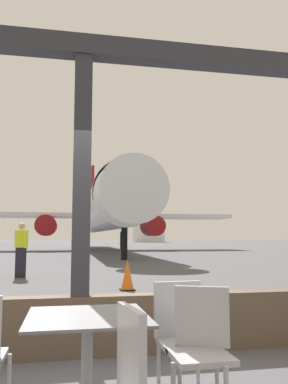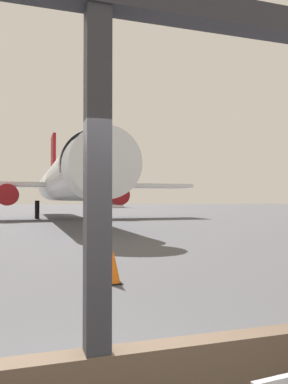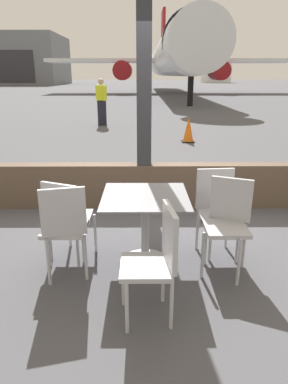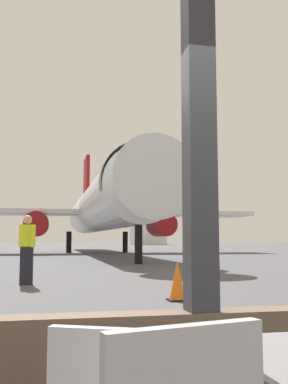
{
  "view_description": "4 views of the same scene",
  "coord_description": "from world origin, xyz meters",
  "px_view_note": "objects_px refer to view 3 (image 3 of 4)",
  "views": [
    {
      "loc": [
        -0.16,
        -4.53,
        1.3
      ],
      "look_at": [
        3.58,
        14.62,
        3.5
      ],
      "focal_mm": 37.0,
      "sensor_mm": 36.0,
      "label": 1
    },
    {
      "loc": [
        -0.56,
        -3.0,
        1.86
      ],
      "look_at": [
        5.8,
        17.06,
        2.29
      ],
      "focal_mm": 35.23,
      "sensor_mm": 36.0,
      "label": 2
    },
    {
      "loc": [
        -0.03,
        -4.8,
        1.87
      ],
      "look_at": [
        -0.01,
        -1.84,
        0.85
      ],
      "focal_mm": 32.04,
      "sensor_mm": 36.0,
      "label": 3
    },
    {
      "loc": [
        -1.03,
        -3.0,
        1.14
      ],
      "look_at": [
        3.33,
        17.72,
        3.36
      ],
      "focal_mm": 42.05,
      "sensor_mm": 36.0,
      "label": 4
    }
  ],
  "objects_px": {
    "distant_hangar": "(8,60)",
    "fuel_storage_tank": "(216,72)",
    "cafe_chair_window_left": "(64,224)",
    "cafe_chair_window_right": "(228,217)",
    "cafe_chair_side_extra": "(216,205)",
    "traffic_cone": "(188,130)",
    "airplane": "(172,57)",
    "ground_crew_worker": "(102,102)",
    "dining_table": "(145,223)",
    "cafe_chair_aisle_right": "(67,214)",
    "cafe_chair_aisle_left": "(157,255)"
  },
  "relations": [
    {
      "from": "ground_crew_worker",
      "to": "distant_hangar",
      "type": "bearing_deg",
      "value": 112.76
    },
    {
      "from": "ground_crew_worker",
      "to": "traffic_cone",
      "type": "distance_m",
      "value": 4.63
    },
    {
      "from": "dining_table",
      "to": "cafe_chair_window_left",
      "type": "xyz_separation_m",
      "value": [
        -0.75,
        -0.25,
        0.11
      ]
    },
    {
      "from": "fuel_storage_tank",
      "to": "distant_hangar",
      "type": "bearing_deg",
      "value": -162.09
    },
    {
      "from": "dining_table",
      "to": "fuel_storage_tank",
      "type": "bearing_deg",
      "value": 78.01
    },
    {
      "from": "cafe_chair_aisle_right",
      "to": "ground_crew_worker",
      "type": "height_order",
      "value": "ground_crew_worker"
    },
    {
      "from": "traffic_cone",
      "to": "fuel_storage_tank",
      "type": "distance_m",
      "value": 84.0
    },
    {
      "from": "cafe_chair_window_left",
      "to": "cafe_chair_aisle_left",
      "type": "xyz_separation_m",
      "value": [
        0.83,
        -0.56,
        -0.01
      ]
    },
    {
      "from": "cafe_chair_window_right",
      "to": "cafe_chair_aisle_left",
      "type": "bearing_deg",
      "value": -135.01
    },
    {
      "from": "cafe_chair_window_left",
      "to": "cafe_chair_side_extra",
      "type": "distance_m",
      "value": 1.59
    },
    {
      "from": "airplane",
      "to": "distant_hangar",
      "type": "height_order",
      "value": "airplane"
    },
    {
      "from": "distant_hangar",
      "to": "fuel_storage_tank",
      "type": "bearing_deg",
      "value": 17.91
    },
    {
      "from": "cafe_chair_window_left",
      "to": "cafe_chair_window_right",
      "type": "relative_size",
      "value": 1.01
    },
    {
      "from": "airplane",
      "to": "ground_crew_worker",
      "type": "height_order",
      "value": "airplane"
    },
    {
      "from": "traffic_cone",
      "to": "fuel_storage_tank",
      "type": "relative_size",
      "value": 0.1
    },
    {
      "from": "cafe_chair_side_extra",
      "to": "airplane",
      "type": "bearing_deg",
      "value": 86.16
    },
    {
      "from": "cafe_chair_aisle_right",
      "to": "distant_hangar",
      "type": "height_order",
      "value": "distant_hangar"
    },
    {
      "from": "cafe_chair_side_extra",
      "to": "airplane",
      "type": "relative_size",
      "value": 0.03
    },
    {
      "from": "airplane",
      "to": "distant_hangar",
      "type": "relative_size",
      "value": 1.58
    },
    {
      "from": "airplane",
      "to": "distant_hangar",
      "type": "distance_m",
      "value": 50.78
    },
    {
      "from": "dining_table",
      "to": "cafe_chair_window_left",
      "type": "height_order",
      "value": "cafe_chair_window_left"
    },
    {
      "from": "cafe_chair_window_right",
      "to": "cafe_chair_aisle_right",
      "type": "distance_m",
      "value": 1.61
    },
    {
      "from": "ground_crew_worker",
      "to": "traffic_cone",
      "type": "xyz_separation_m",
      "value": [
        2.9,
        -3.57,
        -0.55
      ]
    },
    {
      "from": "airplane",
      "to": "fuel_storage_tank",
      "type": "bearing_deg",
      "value": 73.97
    },
    {
      "from": "cafe_chair_side_extra",
      "to": "ground_crew_worker",
      "type": "distance_m",
      "value": 10.42
    },
    {
      "from": "traffic_cone",
      "to": "fuel_storage_tank",
      "type": "height_order",
      "value": "fuel_storage_tank"
    },
    {
      "from": "cafe_chair_window_left",
      "to": "cafe_chair_window_right",
      "type": "xyz_separation_m",
      "value": [
        1.55,
        0.16,
        -0.01
      ]
    },
    {
      "from": "dining_table",
      "to": "cafe_chair_aisle_right",
      "type": "bearing_deg",
      "value": 173.32
    },
    {
      "from": "dining_table",
      "to": "airplane",
      "type": "distance_m",
      "value": 33.94
    },
    {
      "from": "dining_table",
      "to": "ground_crew_worker",
      "type": "relative_size",
      "value": 0.48
    },
    {
      "from": "fuel_storage_tank",
      "to": "cafe_chair_aisle_left",
      "type": "bearing_deg",
      "value": -101.83
    },
    {
      "from": "cafe_chair_window_left",
      "to": "cafe_chair_aisle_left",
      "type": "distance_m",
      "value": 1.0
    },
    {
      "from": "cafe_chair_aisle_left",
      "to": "cafe_chair_side_extra",
      "type": "relative_size",
      "value": 1.0
    },
    {
      "from": "cafe_chair_window_right",
      "to": "traffic_cone",
      "type": "height_order",
      "value": "cafe_chair_window_right"
    },
    {
      "from": "cafe_chair_side_extra",
      "to": "airplane",
      "type": "distance_m",
      "value": 33.62
    },
    {
      "from": "cafe_chair_window_left",
      "to": "cafe_chair_side_extra",
      "type": "relative_size",
      "value": 1.01
    },
    {
      "from": "cafe_chair_window_left",
      "to": "airplane",
      "type": "height_order",
      "value": "airplane"
    },
    {
      "from": "traffic_cone",
      "to": "distant_hangar",
      "type": "height_order",
      "value": "distant_hangar"
    },
    {
      "from": "cafe_chair_side_extra",
      "to": "traffic_cone",
      "type": "relative_size",
      "value": 1.26
    },
    {
      "from": "airplane",
      "to": "ground_crew_worker",
      "type": "bearing_deg",
      "value": -101.13
    },
    {
      "from": "dining_table",
      "to": "cafe_chair_side_extra",
      "type": "relative_size",
      "value": 0.9
    },
    {
      "from": "ground_crew_worker",
      "to": "cafe_chair_aisle_right",
      "type": "bearing_deg",
      "value": -85.72
    },
    {
      "from": "cafe_chair_window_left",
      "to": "airplane",
      "type": "distance_m",
      "value": 34.25
    },
    {
      "from": "ground_crew_worker",
      "to": "distant_hangar",
      "type": "relative_size",
      "value": 0.08
    },
    {
      "from": "cafe_chair_aisle_right",
      "to": "distant_hangar",
      "type": "distance_m",
      "value": 78.68
    },
    {
      "from": "cafe_chair_window_right",
      "to": "cafe_chair_aisle_left",
      "type": "distance_m",
      "value": 1.01
    },
    {
      "from": "dining_table",
      "to": "fuel_storage_tank",
      "type": "relative_size",
      "value": 0.11
    },
    {
      "from": "distant_hangar",
      "to": "cafe_chair_window_right",
      "type": "bearing_deg",
      "value": -68.59
    },
    {
      "from": "cafe_chair_window_right",
      "to": "traffic_cone",
      "type": "distance_m",
      "value": 6.94
    },
    {
      "from": "cafe_chair_window_left",
      "to": "cafe_chair_window_right",
      "type": "height_order",
      "value": "cafe_chair_window_left"
    }
  ]
}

